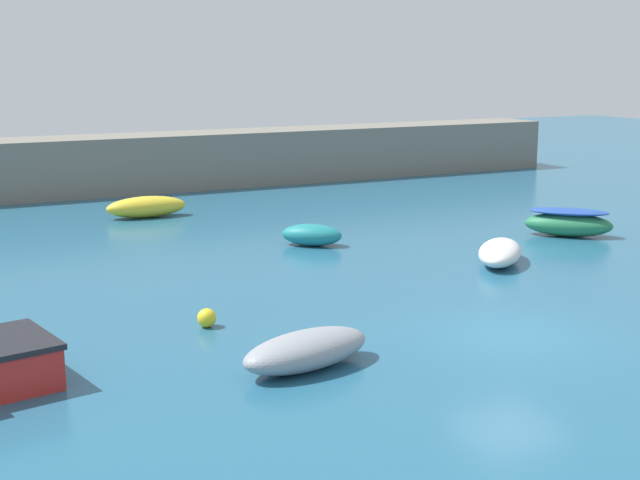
{
  "coord_description": "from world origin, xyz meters",
  "views": [
    {
      "loc": [
        -13.37,
        -16.17,
        6.58
      ],
      "look_at": [
        -1.11,
        7.96,
        0.96
      ],
      "focal_mm": 50.0,
      "sensor_mm": 36.0,
      "label": 1
    }
  ],
  "objects_px": {
    "mooring_buoy_yellow": "(207,318)",
    "open_tender_yellow": "(146,207)",
    "rowboat_with_red_cover": "(568,222)",
    "rowboat_blue_near": "(306,350)",
    "dinghy_near_pier": "(312,235)",
    "rowboat_white_midwater": "(500,252)"
  },
  "relations": [
    {
      "from": "mooring_buoy_yellow",
      "to": "open_tender_yellow",
      "type": "bearing_deg",
      "value": 79.15
    },
    {
      "from": "open_tender_yellow",
      "to": "rowboat_with_red_cover",
      "type": "distance_m",
      "value": 16.88
    },
    {
      "from": "mooring_buoy_yellow",
      "to": "rowboat_blue_near",
      "type": "bearing_deg",
      "value": -76.59
    },
    {
      "from": "dinghy_near_pier",
      "to": "mooring_buoy_yellow",
      "type": "bearing_deg",
      "value": -90.46
    },
    {
      "from": "rowboat_white_midwater",
      "to": "rowboat_blue_near",
      "type": "distance_m",
      "value": 11.51
    },
    {
      "from": "rowboat_white_midwater",
      "to": "rowboat_blue_near",
      "type": "bearing_deg",
      "value": 164.44
    },
    {
      "from": "open_tender_yellow",
      "to": "rowboat_blue_near",
      "type": "xyz_separation_m",
      "value": [
        -2.09,
        -19.36,
        -0.03
      ]
    },
    {
      "from": "rowboat_white_midwater",
      "to": "mooring_buoy_yellow",
      "type": "xyz_separation_m",
      "value": [
        -10.75,
        -2.2,
        -0.14
      ]
    },
    {
      "from": "open_tender_yellow",
      "to": "dinghy_near_pier",
      "type": "relative_size",
      "value": 1.45
    },
    {
      "from": "open_tender_yellow",
      "to": "dinghy_near_pier",
      "type": "distance_m",
      "value": 8.9
    },
    {
      "from": "open_tender_yellow",
      "to": "rowboat_with_red_cover",
      "type": "relative_size",
      "value": 1.06
    },
    {
      "from": "dinghy_near_pier",
      "to": "rowboat_with_red_cover",
      "type": "relative_size",
      "value": 0.73
    },
    {
      "from": "rowboat_white_midwater",
      "to": "dinghy_near_pier",
      "type": "xyz_separation_m",
      "value": [
        -4.15,
        5.26,
        0.01
      ]
    },
    {
      "from": "dinghy_near_pier",
      "to": "rowboat_with_red_cover",
      "type": "xyz_separation_m",
      "value": [
        9.24,
        -2.81,
        0.14
      ]
    },
    {
      "from": "rowboat_blue_near",
      "to": "open_tender_yellow",
      "type": "bearing_deg",
      "value": -108.95
    },
    {
      "from": "rowboat_blue_near",
      "to": "mooring_buoy_yellow",
      "type": "relative_size",
      "value": 7.18
    },
    {
      "from": "rowboat_white_midwater",
      "to": "rowboat_with_red_cover",
      "type": "height_order",
      "value": "rowboat_with_red_cover"
    },
    {
      "from": "dinghy_near_pier",
      "to": "mooring_buoy_yellow",
      "type": "distance_m",
      "value": 9.96
    },
    {
      "from": "rowboat_white_midwater",
      "to": "rowboat_with_red_cover",
      "type": "bearing_deg",
      "value": -21.04
    },
    {
      "from": "rowboat_blue_near",
      "to": "mooring_buoy_yellow",
      "type": "height_order",
      "value": "rowboat_blue_near"
    },
    {
      "from": "rowboat_white_midwater",
      "to": "open_tender_yellow",
      "type": "xyz_separation_m",
      "value": [
        -7.76,
        13.4,
        0.06
      ]
    },
    {
      "from": "rowboat_blue_near",
      "to": "mooring_buoy_yellow",
      "type": "bearing_deg",
      "value": -89.38
    }
  ]
}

